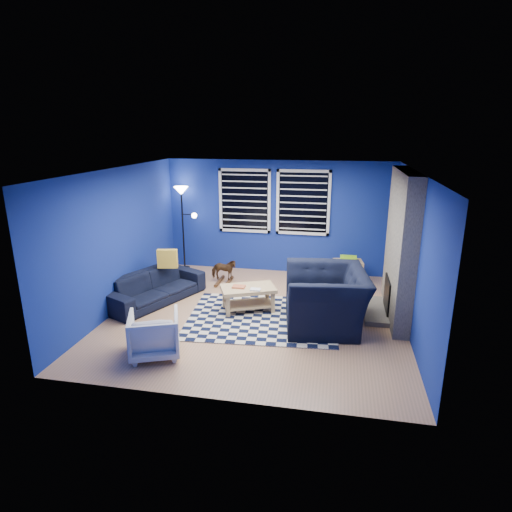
{
  "coord_description": "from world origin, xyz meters",
  "views": [
    {
      "loc": [
        1.31,
        -6.78,
        3.13
      ],
      "look_at": [
        -0.07,
        0.3,
        0.99
      ],
      "focal_mm": 30.0,
      "sensor_mm": 36.0,
      "label": 1
    }
  ],
  "objects": [
    {
      "name": "window_right",
      "position": [
        0.55,
        2.46,
        1.6
      ],
      "size": [
        1.17,
        0.06,
        1.42
      ],
      "color": "black",
      "rests_on": "wall_back"
    },
    {
      "name": "fireplace",
      "position": [
        2.36,
        0.5,
        1.2
      ],
      "size": [
        0.65,
        2.0,
        2.5
      ],
      "color": "gray",
      "rests_on": "floor"
    },
    {
      "name": "armchair_big",
      "position": [
        1.19,
        -0.17,
        0.47
      ],
      "size": [
        1.63,
        1.47,
        0.95
      ],
      "primitive_type": "imported",
      "rotation": [
        0.0,
        0.0,
        -1.42
      ],
      "color": "black",
      "rests_on": "floor"
    },
    {
      "name": "wall_right",
      "position": [
        2.5,
        0.0,
        1.25
      ],
      "size": [
        0.0,
        5.0,
        5.0
      ],
      "primitive_type": "plane",
      "rotation": [
        1.57,
        0.0,
        -1.57
      ],
      "color": "navy",
      "rests_on": "floor"
    },
    {
      "name": "coffee_table",
      "position": [
        -0.19,
        0.15,
        0.33
      ],
      "size": [
        1.08,
        0.87,
        0.47
      ],
      "rotation": [
        0.0,
        0.0,
        0.41
      ],
      "color": "tan",
      "rests_on": "rug"
    },
    {
      "name": "floor",
      "position": [
        0.0,
        0.0,
        0.0
      ],
      "size": [
        5.0,
        5.0,
        0.0
      ],
      "primitive_type": "plane",
      "color": "tan",
      "rests_on": "ground"
    },
    {
      "name": "window_left",
      "position": [
        -0.75,
        2.46,
        1.6
      ],
      "size": [
        1.17,
        0.06,
        1.42
      ],
      "color": "black",
      "rests_on": "wall_back"
    },
    {
      "name": "rocking_horse",
      "position": [
        -0.99,
        1.46,
        0.3
      ],
      "size": [
        0.29,
        0.56,
        0.46
      ],
      "primitive_type": "imported",
      "rotation": [
        0.0,
        0.0,
        1.65
      ],
      "color": "#402714",
      "rests_on": "floor"
    },
    {
      "name": "tv",
      "position": [
        2.45,
        2.0,
        1.4
      ],
      "size": [
        0.07,
        1.0,
        0.58
      ],
      "color": "black",
      "rests_on": "wall_right"
    },
    {
      "name": "sofa",
      "position": [
        -2.0,
        0.24,
        0.29
      ],
      "size": [
        2.13,
        1.53,
        0.58
      ],
      "primitive_type": "imported",
      "rotation": [
        0.0,
        0.0,
        1.14
      ],
      "color": "black",
      "rests_on": "floor"
    },
    {
      "name": "ceiling",
      "position": [
        0.0,
        0.0,
        2.5
      ],
      "size": [
        5.0,
        5.0,
        0.0
      ],
      "primitive_type": "plane",
      "rotation": [
        3.14,
        0.0,
        0.0
      ],
      "color": "white",
      "rests_on": "wall_back"
    },
    {
      "name": "wall_left",
      "position": [
        -2.5,
        0.0,
        1.25
      ],
      "size": [
        0.0,
        5.0,
        5.0
      ],
      "primitive_type": "plane",
      "rotation": [
        1.57,
        0.0,
        1.57
      ],
      "color": "navy",
      "rests_on": "floor"
    },
    {
      "name": "throw_pillow",
      "position": [
        -1.85,
        0.56,
        0.76
      ],
      "size": [
        0.39,
        0.18,
        0.36
      ],
      "primitive_type": "cube",
      "rotation": [
        0.0,
        0.0,
        0.19
      ],
      "color": "gold",
      "rests_on": "sofa"
    },
    {
      "name": "cabinet",
      "position": [
        1.57,
        1.97,
        0.26
      ],
      "size": [
        0.64,
        0.47,
        0.58
      ],
      "rotation": [
        0.0,
        0.0,
        0.15
      ],
      "color": "tan",
      "rests_on": "floor"
    },
    {
      "name": "rug",
      "position": [
        0.11,
        -0.11,
        0.01
      ],
      "size": [
        2.65,
        2.19,
        0.02
      ],
      "primitive_type": "cube",
      "rotation": [
        0.0,
        0.0,
        0.08
      ],
      "color": "black",
      "rests_on": "floor"
    },
    {
      "name": "floor_lamp",
      "position": [
        -2.13,
        2.25,
        1.56
      ],
      "size": [
        0.52,
        0.32,
        1.91
      ],
      "color": "black",
      "rests_on": "floor"
    },
    {
      "name": "wall_back",
      "position": [
        0.0,
        2.5,
        1.25
      ],
      "size": [
        5.0,
        0.0,
        5.0
      ],
      "primitive_type": "plane",
      "rotation": [
        1.57,
        0.0,
        0.0
      ],
      "color": "navy",
      "rests_on": "floor"
    },
    {
      "name": "armchair_bent",
      "position": [
        -1.18,
        -1.63,
        0.32
      ],
      "size": [
        0.9,
        0.91,
        0.64
      ],
      "primitive_type": "imported",
      "rotation": [
        0.0,
        0.0,
        3.52
      ],
      "color": "gray",
      "rests_on": "floor"
    }
  ]
}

